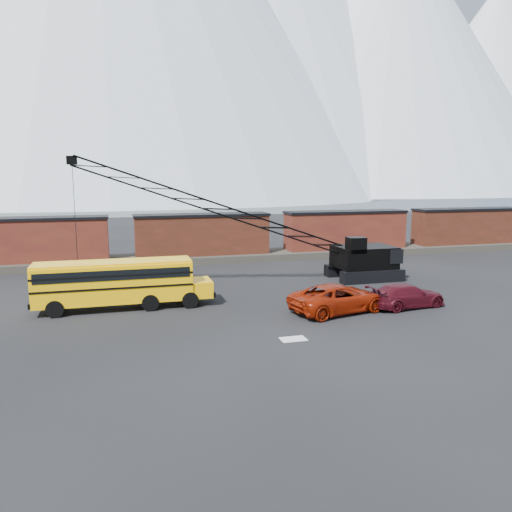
% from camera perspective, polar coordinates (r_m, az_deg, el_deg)
% --- Properties ---
extents(ground, '(160.00, 160.00, 0.00)m').
position_cam_1_polar(ground, '(30.78, 0.84, -7.27)').
color(ground, black).
rests_on(ground, ground).
extents(mountain_ridge, '(800.00, 340.00, 240.00)m').
position_cam_1_polar(mountain_ridge, '(322.50, -13.75, 24.04)').
color(mountain_ridge, white).
rests_on(mountain_ridge, ground).
extents(gravel_berm, '(120.00, 5.00, 0.70)m').
position_cam_1_polar(gravel_berm, '(51.67, -6.11, -0.17)').
color(gravel_berm, '#433E37').
rests_on(gravel_berm, ground).
extents(boxcar_west_near, '(13.70, 3.10, 4.17)m').
position_cam_1_polar(boxcar_west_near, '(51.21, -24.10, 1.72)').
color(boxcar_west_near, '#4D1716').
rests_on(boxcar_west_near, gravel_berm).
extents(boxcar_mid, '(13.70, 3.10, 4.17)m').
position_cam_1_polar(boxcar_mid, '(51.34, -6.15, 2.49)').
color(boxcar_mid, '#542017').
rests_on(boxcar_mid, gravel_berm).
extents(boxcar_east_near, '(13.70, 3.10, 4.17)m').
position_cam_1_polar(boxcar_east_near, '(56.22, 10.17, 2.98)').
color(boxcar_east_near, '#4D1716').
rests_on(boxcar_east_near, gravel_berm).
extents(boxcar_east_far, '(13.70, 3.10, 4.17)m').
position_cam_1_polar(boxcar_east_far, '(64.79, 23.04, 3.20)').
color(boxcar_east_far, '#542017').
rests_on(boxcar_east_far, gravel_berm).
extents(snow_patch, '(1.40, 0.90, 0.02)m').
position_cam_1_polar(snow_patch, '(27.30, 4.28, -9.44)').
color(snow_patch, silver).
rests_on(snow_patch, ground).
extents(school_bus, '(11.65, 2.65, 3.19)m').
position_cam_1_polar(school_bus, '(34.03, -15.31, -2.88)').
color(school_bus, '#FDB305').
rests_on(school_bus, ground).
extents(red_pickup, '(7.06, 4.40, 1.82)m').
position_cam_1_polar(red_pickup, '(32.67, 9.40, -4.77)').
color(red_pickup, maroon).
rests_on(red_pickup, ground).
extents(maroon_suv, '(5.68, 2.89, 1.58)m').
position_cam_1_polar(maroon_suv, '(34.86, 16.82, -4.36)').
color(maroon_suv, '#430C15').
rests_on(maroon_suv, ground).
extents(crawler_crane, '(26.20, 4.20, 10.26)m').
position_cam_1_polar(crawler_crane, '(38.93, -1.84, 4.56)').
color(crawler_crane, black).
rests_on(crawler_crane, ground).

